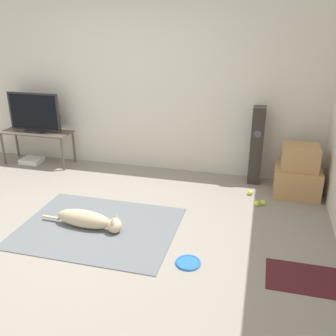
{
  "coord_description": "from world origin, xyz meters",
  "views": [
    {
      "loc": [
        1.7,
        -3.11,
        2.16
      ],
      "look_at": [
        0.64,
        1.01,
        0.45
      ],
      "focal_mm": 40.0,
      "sensor_mm": 36.0,
      "label": 1
    }
  ],
  "objects_px": {
    "tv_stand": "(37,136)",
    "tennis_ball_near_speaker": "(257,203)",
    "floor_speaker": "(257,146)",
    "cardboard_box_upper": "(300,157)",
    "tv": "(34,113)",
    "game_console": "(32,160)",
    "dog": "(89,220)",
    "tennis_ball_loose_on_carpet": "(263,203)",
    "cardboard_box_lower": "(297,181)",
    "frisbee": "(188,263)",
    "tennis_ball_by_boxes": "(250,193)"
  },
  "relations": [
    {
      "from": "tv",
      "to": "tennis_ball_near_speaker",
      "type": "xyz_separation_m",
      "value": [
        3.41,
        -0.63,
        -0.78
      ]
    },
    {
      "from": "cardboard_box_lower",
      "to": "tennis_ball_loose_on_carpet",
      "type": "relative_size",
      "value": 8.71
    },
    {
      "from": "dog",
      "to": "tennis_ball_loose_on_carpet",
      "type": "bearing_deg",
      "value": 29.82
    },
    {
      "from": "frisbee",
      "to": "cardboard_box_lower",
      "type": "height_order",
      "value": "cardboard_box_lower"
    },
    {
      "from": "cardboard_box_upper",
      "to": "tv",
      "type": "distance_m",
      "value": 3.9
    },
    {
      "from": "tv_stand",
      "to": "tennis_ball_near_speaker",
      "type": "relative_size",
      "value": 16.59
    },
    {
      "from": "cardboard_box_lower",
      "to": "tennis_ball_loose_on_carpet",
      "type": "height_order",
      "value": "cardboard_box_lower"
    },
    {
      "from": "tennis_ball_by_boxes",
      "to": "tennis_ball_near_speaker",
      "type": "height_order",
      "value": "same"
    },
    {
      "from": "frisbee",
      "to": "game_console",
      "type": "relative_size",
      "value": 0.76
    },
    {
      "from": "dog",
      "to": "tennis_ball_loose_on_carpet",
      "type": "relative_size",
      "value": 14.85
    },
    {
      "from": "tennis_ball_by_boxes",
      "to": "game_console",
      "type": "distance_m",
      "value": 3.47
    },
    {
      "from": "cardboard_box_upper",
      "to": "tv_stand",
      "type": "xyz_separation_m",
      "value": [
        -3.89,
        0.16,
        -0.06
      ]
    },
    {
      "from": "cardboard_box_lower",
      "to": "game_console",
      "type": "height_order",
      "value": "cardboard_box_lower"
    },
    {
      "from": "cardboard_box_upper",
      "to": "game_console",
      "type": "bearing_deg",
      "value": 177.94
    },
    {
      "from": "cardboard_box_upper",
      "to": "tv_stand",
      "type": "bearing_deg",
      "value": 177.61
    },
    {
      "from": "tv_stand",
      "to": "tennis_ball_near_speaker",
      "type": "xyz_separation_m",
      "value": [
        3.41,
        -0.63,
        -0.42
      ]
    },
    {
      "from": "frisbee",
      "to": "game_console",
      "type": "xyz_separation_m",
      "value": [
        -2.97,
        1.98,
        0.02
      ]
    },
    {
      "from": "cardboard_box_upper",
      "to": "tv",
      "type": "xyz_separation_m",
      "value": [
        -3.89,
        0.17,
        0.3
      ]
    },
    {
      "from": "dog",
      "to": "game_console",
      "type": "relative_size",
      "value": 3.12
    },
    {
      "from": "tv_stand",
      "to": "tennis_ball_by_boxes",
      "type": "xyz_separation_m",
      "value": [
        3.31,
        -0.34,
        -0.42
      ]
    },
    {
      "from": "cardboard_box_upper",
      "to": "game_console",
      "type": "xyz_separation_m",
      "value": [
        -4.03,
        0.15,
        -0.48
      ]
    },
    {
      "from": "tennis_ball_loose_on_carpet",
      "to": "tv",
      "type": "bearing_deg",
      "value": 170.27
    },
    {
      "from": "dog",
      "to": "tennis_ball_loose_on_carpet",
      "type": "distance_m",
      "value": 2.12
    },
    {
      "from": "game_console",
      "to": "frisbee",
      "type": "bearing_deg",
      "value": -33.72
    },
    {
      "from": "tv",
      "to": "tennis_ball_loose_on_carpet",
      "type": "xyz_separation_m",
      "value": [
        3.48,
        -0.6,
        -0.78
      ]
    },
    {
      "from": "dog",
      "to": "frisbee",
      "type": "bearing_deg",
      "value": -16.48
    },
    {
      "from": "dog",
      "to": "tennis_ball_by_boxes",
      "type": "bearing_deg",
      "value": 38.02
    },
    {
      "from": "frisbee",
      "to": "tv",
      "type": "relative_size",
      "value": 0.29
    },
    {
      "from": "dog",
      "to": "cardboard_box_upper",
      "type": "distance_m",
      "value": 2.72
    },
    {
      "from": "cardboard_box_lower",
      "to": "tv",
      "type": "height_order",
      "value": "tv"
    },
    {
      "from": "tennis_ball_loose_on_carpet",
      "to": "game_console",
      "type": "distance_m",
      "value": 3.67
    },
    {
      "from": "tv",
      "to": "game_console",
      "type": "xyz_separation_m",
      "value": [
        -0.15,
        -0.02,
        -0.78
      ]
    },
    {
      "from": "frisbee",
      "to": "floor_speaker",
      "type": "bearing_deg",
      "value": 76.32
    },
    {
      "from": "cardboard_box_lower",
      "to": "cardboard_box_upper",
      "type": "relative_size",
      "value": 1.28
    },
    {
      "from": "frisbee",
      "to": "tennis_ball_by_boxes",
      "type": "bearing_deg",
      "value": 73.6
    },
    {
      "from": "tv_stand",
      "to": "tennis_ball_near_speaker",
      "type": "bearing_deg",
      "value": -10.49
    },
    {
      "from": "tennis_ball_near_speaker",
      "to": "tennis_ball_loose_on_carpet",
      "type": "distance_m",
      "value": 0.08
    },
    {
      "from": "tv",
      "to": "tv_stand",
      "type": "bearing_deg",
      "value": -90.0
    },
    {
      "from": "cardboard_box_upper",
      "to": "floor_speaker",
      "type": "bearing_deg",
      "value": 155.7
    },
    {
      "from": "frisbee",
      "to": "floor_speaker",
      "type": "distance_m",
      "value": 2.21
    },
    {
      "from": "tennis_ball_loose_on_carpet",
      "to": "tennis_ball_near_speaker",
      "type": "bearing_deg",
      "value": -151.63
    },
    {
      "from": "cardboard_box_upper",
      "to": "tennis_ball_loose_on_carpet",
      "type": "xyz_separation_m",
      "value": [
        -0.41,
        -0.43,
        -0.48
      ]
    },
    {
      "from": "tv_stand",
      "to": "tv",
      "type": "height_order",
      "value": "tv"
    },
    {
      "from": "tv_stand",
      "to": "tennis_ball_by_boxes",
      "type": "bearing_deg",
      "value": -5.88
    },
    {
      "from": "floor_speaker",
      "to": "tv",
      "type": "xyz_separation_m",
      "value": [
        -3.33,
        -0.09,
        0.28
      ]
    },
    {
      "from": "dog",
      "to": "frisbee",
      "type": "distance_m",
      "value": 1.24
    },
    {
      "from": "floor_speaker",
      "to": "tennis_ball_near_speaker",
      "type": "distance_m",
      "value": 0.88
    },
    {
      "from": "tv",
      "to": "tennis_ball_loose_on_carpet",
      "type": "bearing_deg",
      "value": -9.73
    },
    {
      "from": "cardboard_box_lower",
      "to": "floor_speaker",
      "type": "xyz_separation_m",
      "value": [
        -0.55,
        0.24,
        0.36
      ]
    },
    {
      "from": "frisbee",
      "to": "cardboard_box_upper",
      "type": "bearing_deg",
      "value": 59.96
    }
  ]
}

